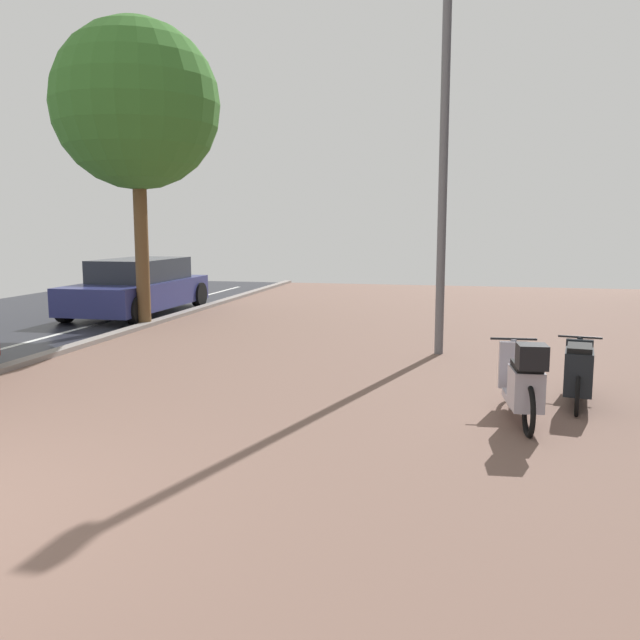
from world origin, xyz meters
TOP-DOWN VIEW (x-y plane):
  - ground at (1.43, 0.00)m, footprint 21.00×40.00m
  - scooter_near at (5.37, 4.44)m, footprint 0.59×1.65m
  - scooter_far at (4.69, 3.55)m, footprint 0.52×1.69m
  - parked_car_far at (-3.54, 10.81)m, footprint 1.89×4.37m
  - lamp_post at (3.66, 7.29)m, footprint 0.20×0.52m
  - street_tree at (-2.52, 9.10)m, footprint 3.36×3.36m

SIDE VIEW (x-z plane):
  - ground at x=1.43m, z-range -0.09..0.04m
  - scooter_near at x=5.37m, z-range 0.01..0.77m
  - scooter_far at x=4.69m, z-range -0.04..0.91m
  - parked_car_far at x=-3.54m, z-range -0.02..1.27m
  - lamp_post at x=3.66m, z-range 0.33..7.01m
  - street_tree at x=-2.52m, z-range 1.38..7.53m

